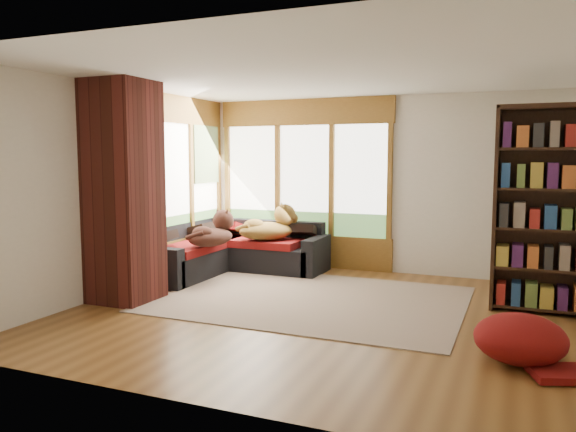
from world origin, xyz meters
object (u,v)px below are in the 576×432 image
Objects in this scene: sectional_sofa at (239,251)px; pouf at (520,337)px; bookshelf at (541,210)px; dog_brindle at (214,227)px; dog_tan at (270,221)px; area_rug at (312,299)px; brick_chimney at (124,192)px.

pouf is at bearing -35.32° from sectional_sofa.
bookshelf reaches higher than dog_brindle.
dog_brindle is (-0.51, -0.79, -0.02)m from dog_tan.
sectional_sofa is 0.68m from dog_tan.
dog_tan is (0.48, 0.10, 0.47)m from sectional_sofa.
area_rug is 2.66m from pouf.
pouf is at bearing -5.34° from brick_chimney.
sectional_sofa is 4.24m from bookshelf.
brick_chimney is at bearing -105.60° from sectional_sofa.
bookshelf is (4.54, 1.31, -0.16)m from brick_chimney.
dog_tan is at bearing 166.94° from bookshelf.
bookshelf is (4.09, -0.73, 0.84)m from sectional_sofa.
bookshelf is at bearing -51.20° from dog_tan.
area_rug is 3.75× the size of dog_tan.
bookshelf is 2.70× the size of dog_brindle.
brick_chimney is 2.40m from dog_tan.
dog_tan is (-3.61, 0.84, -0.37)m from bookshelf.
bookshelf is at bearing -78.88° from dog_brindle.
area_rug is 1.86m from dog_brindle.
brick_chimney is at bearing -151.43° from dog_tan.
bookshelf is 1.96m from pouf.
bookshelf is (2.49, 0.44, 1.13)m from area_rug.
area_rug is (2.05, 0.88, -1.29)m from brick_chimney.
brick_chimney is 4.53m from pouf.
pouf reaches higher than area_rug.
sectional_sofa is 0.82m from dog_brindle.
dog_brindle is at bearing 163.42° from area_rug.
dog_tan is 0.94m from dog_brindle.
sectional_sofa is 2.32× the size of dog_tan.
brick_chimney is at bearing 174.62° from dog_brindle.
bookshelf is at bearing 16.14° from brick_chimney.
dog_brindle reaches higher than pouf.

